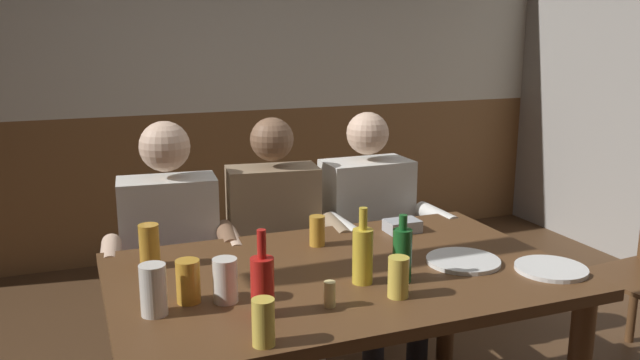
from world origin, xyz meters
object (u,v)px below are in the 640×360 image
object	(u,v)px
plate_0	(463,261)
plate_1	(551,269)
pint_glass_2	(153,290)
pint_glass_3	(225,280)
bottle_1	(402,254)
person_0	(171,250)
bottle_0	(363,254)
condiment_caddy	(402,226)
table_candle	(330,294)
pint_glass_0	(188,281)
dining_table	(341,300)
person_1	(276,240)
pint_glass_1	(149,246)
bottle_2	(262,284)
person_2	(372,227)
pint_glass_6	(263,322)
pint_glass_4	(317,231)
pint_glass_5	(398,277)

from	to	relation	value
plate_0	plate_1	distance (m)	0.30
pint_glass_2	pint_glass_3	xyz separation A→B (m)	(0.22, 0.02, -0.01)
bottle_1	pint_glass_3	distance (m)	0.59
person_0	bottle_0	bearing A→B (deg)	125.53
condiment_caddy	pint_glass_2	world-z (taller)	pint_glass_2
table_candle	pint_glass_0	bearing A→B (deg)	154.17
dining_table	pint_glass_2	world-z (taller)	pint_glass_2
plate_0	pint_glass_0	bearing A→B (deg)	179.10
person_1	bottle_1	size ratio (longest dim) A/B	5.28
bottle_0	plate_0	bearing A→B (deg)	5.12
bottle_0	pint_glass_3	xyz separation A→B (m)	(-0.46, 0.01, -0.03)
dining_table	bottle_0	size ratio (longest dim) A/B	6.10
table_candle	pint_glass_1	xyz separation A→B (m)	(-0.46, 0.55, 0.04)
condiment_caddy	bottle_2	size ratio (longest dim) A/B	0.53
person_2	condiment_caddy	bearing A→B (deg)	80.69
person_2	plate_1	distance (m)	1.03
pint_glass_6	table_candle	bearing A→B (deg)	32.71
pint_glass_4	plate_0	bearing A→B (deg)	-41.59
pint_glass_1	pint_glass_6	xyz separation A→B (m)	(0.21, -0.71, -0.01)
person_2	pint_glass_2	size ratio (longest dim) A/B	7.85
bottle_2	bottle_1	bearing A→B (deg)	9.64
dining_table	condiment_caddy	size ratio (longest dim) A/B	11.26
bottle_0	pint_glass_0	bearing A→B (deg)	174.66
pint_glass_2	pint_glass_3	bearing A→B (deg)	4.01
person_2	pint_glass_4	world-z (taller)	person_2
pint_glass_1	pint_glass_4	bearing A→B (deg)	0.01
plate_1	plate_0	bearing A→B (deg)	143.50
pint_glass_2	pint_glass_3	distance (m)	0.22
pint_glass_4	pint_glass_5	xyz separation A→B (m)	(0.06, -0.56, 0.01)
pint_glass_0	bottle_1	bearing A→B (deg)	-7.29
pint_glass_0	pint_glass_1	world-z (taller)	pint_glass_1
person_2	pint_glass_5	bearing A→B (deg)	67.83
person_1	pint_glass_4	size ratio (longest dim) A/B	10.30
bottle_0	pint_glass_4	xyz separation A→B (m)	(-0.00, 0.41, -0.04)
condiment_caddy	bottle_1	xyz separation A→B (m)	(-0.26, -0.48, 0.07)
person_1	pint_glass_0	bearing A→B (deg)	63.51
pint_glass_1	pint_glass_6	bearing A→B (deg)	-73.88
condiment_caddy	pint_glass_0	world-z (taller)	pint_glass_0
table_candle	bottle_0	size ratio (longest dim) A/B	0.31
person_2	pint_glass_6	distance (m)	1.47
pint_glass_2	pint_glass_3	world-z (taller)	pint_glass_2
person_2	person_1	bearing A→B (deg)	0.06
pint_glass_3	pint_glass_0	bearing A→B (deg)	160.03
person_1	pint_glass_4	xyz separation A→B (m)	(0.03, -0.44, 0.17)
person_2	bottle_0	world-z (taller)	person_2
plate_1	bottle_2	world-z (taller)	bottle_2
person_2	pint_glass_4	xyz separation A→B (m)	(-0.46, -0.45, 0.16)
plate_0	dining_table	bearing A→B (deg)	167.96
plate_0	bottle_2	bearing A→B (deg)	-168.70
bottle_1	pint_glass_1	world-z (taller)	bottle_1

